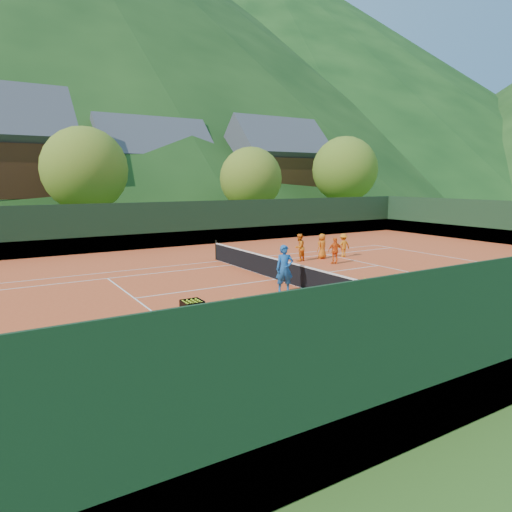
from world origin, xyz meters
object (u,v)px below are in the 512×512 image
student_d (343,245)px  ball_hopper (192,309)px  student_b (335,251)px  tennis_net (276,268)px  student_c (322,246)px  chalet_mid (153,175)px  coach (285,269)px  chalet_right (276,173)px  student_a (299,247)px

student_d → ball_hopper: 15.10m
student_b → tennis_net: (-4.81, -1.57, -0.20)m
student_c → chalet_mid: size_ratio=0.11×
chalet_mid → student_c: bearing=-91.3°
student_c → coach: bearing=25.7°
chalet_mid → ball_hopper: bearing=-107.4°
student_b → chalet_right: (15.19, 28.43, 4.53)m
student_a → chalet_mid: size_ratio=0.12×
tennis_net → student_c: bearing=31.4°
coach → student_a: 7.20m
student_b → tennis_net: student_b is taller
ball_hopper → coach: bearing=28.1°
student_d → ball_hopper: size_ratio=1.35×
coach → student_d: bearing=57.9°
student_b → student_c: student_c is taller
student_d → tennis_net: (-6.70, -3.04, -0.17)m
chalet_right → student_d: bearing=-116.3°
student_d → chalet_right: (13.30, 26.96, 4.56)m
ball_hopper → chalet_right: bearing=53.1°
student_a → chalet_mid: chalet_mid is taller
ball_hopper → chalet_mid: bearing=72.6°
coach → tennis_net: coach is taller
student_c → chalet_mid: (0.71, 30.77, 4.26)m
tennis_net → chalet_mid: size_ratio=0.95×
coach → student_a: coach is taller
student_a → tennis_net: 4.93m
chalet_mid → chalet_right: 14.56m
student_c → student_d: student_c is taller
tennis_net → ball_hopper: size_ratio=12.07×
student_d → chalet_right: size_ratio=0.11×
student_c → student_d: bearing=157.6°
student_a → student_c: size_ratio=1.06×
student_a → chalet_mid: 31.13m
student_b → student_d: bearing=-129.1°
coach → student_d: size_ratio=1.40×
student_c → student_b: bearing=59.1°
student_a → student_c: student_a is taller
tennis_net → chalet_mid: chalet_mid is taller
coach → tennis_net: bearing=88.1°
student_a → student_b: size_ratio=1.07×
ball_hopper → student_c: bearing=35.4°
tennis_net → chalet_mid: (6.00, 34.00, 4.47)m
chalet_mid → chalet_right: size_ratio=1.06×
student_b → student_a: bearing=-43.3°
tennis_net → student_a: bearing=41.2°
ball_hopper → student_b: bearing=30.5°
student_a → ball_hopper: (-9.85, -8.13, -0.01)m
coach → tennis_net: 2.45m
tennis_net → ball_hopper: bearing=-141.5°
coach → student_d: (7.76, 5.21, -0.27)m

